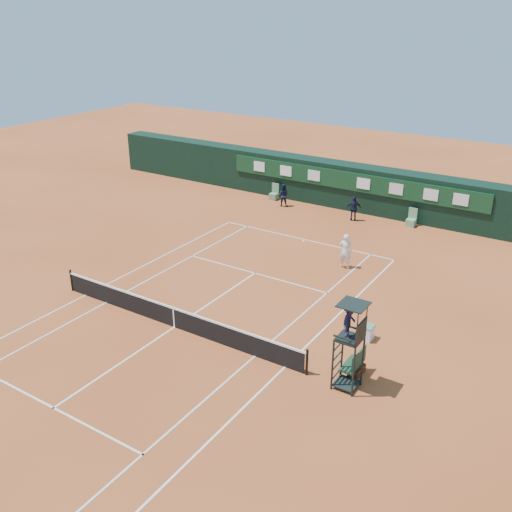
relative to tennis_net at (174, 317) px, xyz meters
The scene contains 14 objects.
ground 0.51m from the tennis_net, ahead, with size 90.00×90.00×0.00m, color #B15529.
court_lines 0.50m from the tennis_net, ahead, with size 11.05×23.85×0.01m.
tennis_net is the anchor object (origin of this frame).
back_wall 18.77m from the tennis_net, 90.00° to the left, with size 40.00×1.65×3.00m.
linesman_chair_left 18.33m from the tennis_net, 107.46° to the left, with size 0.55×0.50×1.15m.
linesman_chair_right 18.05m from the tennis_net, 75.57° to the left, with size 0.55×0.50×1.15m.
umpire_chair 8.18m from the tennis_net, ahead, with size 0.96×0.95×3.42m.
player_bench 7.98m from the tennis_net, ahead, with size 0.56×1.20×1.10m.
tennis_bag 8.05m from the tennis_net, ahead, with size 0.36×0.82×0.31m, color black.
cooler 8.11m from the tennis_net, 25.98° to the left, with size 0.57×0.57×0.65m.
tennis_ball 7.83m from the tennis_net, 68.64° to the left, with size 0.07×0.07×0.07m, color #B6D531.
player 10.22m from the tennis_net, 69.46° to the left, with size 0.69×0.45×1.89m, color white.
ball_kid_left 17.10m from the tennis_net, 104.33° to the left, with size 0.76×0.60×1.57m, color black.
ball_kid_right 16.51m from the tennis_net, 86.36° to the left, with size 0.96×0.40×1.63m, color black.
Camera 1 is at (14.37, -15.96, 12.64)m, focal length 40.00 mm.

